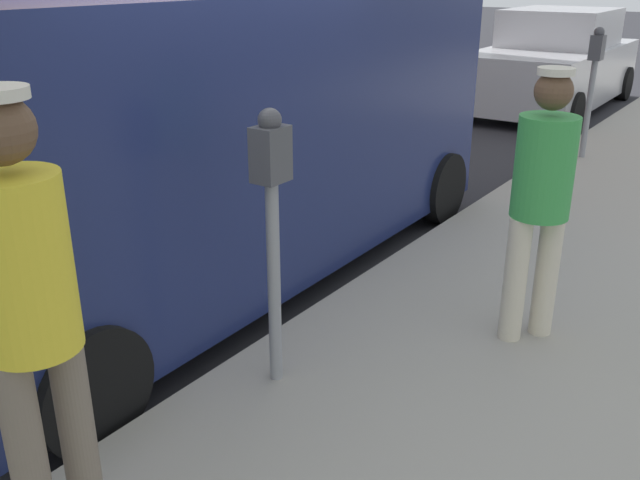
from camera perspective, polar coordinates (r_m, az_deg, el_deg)
name	(u,v)px	position (r m, az deg, el deg)	size (l,w,h in m)	color
ground_plane	(168,309)	(5.15, -12.41, -5.56)	(80.00, 80.00, 0.00)	#2D2D33
parking_meter_near	(272,204)	(3.54, -3.98, 3.00)	(0.14, 0.18, 1.52)	gray
parking_meter_far	(594,70)	(8.90, 21.60, 12.84)	(0.14, 0.18, 1.52)	gray
pedestrian_in_green	(541,192)	(4.23, 17.74, 3.79)	(0.34, 0.34, 1.65)	beige
pedestrian_in_yellow	(29,304)	(2.67, -22.81, -4.85)	(0.34, 0.36, 1.81)	#726656
parked_van	(215,130)	(5.36, -8.66, 8.91)	(2.18, 5.22, 2.15)	navy
parked_sedan_ahead	(553,65)	(12.88, 18.62, 13.52)	(1.98, 4.42, 1.65)	#BCBCC1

